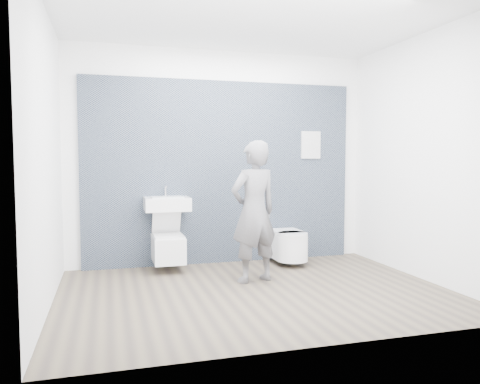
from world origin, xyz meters
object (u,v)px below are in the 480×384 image
object	(u,v)px
washbasin	(167,203)
toilet_rounded	(289,245)
toilet_square	(168,247)
visitor	(254,212)

from	to	relation	value
washbasin	toilet_rounded	xyz separation A→B (m)	(1.57, -0.13, -0.58)
washbasin	toilet_square	xyz separation A→B (m)	(-0.00, -0.06, -0.53)
toilet_square	toilet_rounded	bearing A→B (deg)	-2.73
toilet_rounded	visitor	bearing A→B (deg)	-134.86
toilet_rounded	visitor	distance (m)	1.13
washbasin	toilet_rounded	distance (m)	1.67
washbasin	toilet_rounded	size ratio (longest dim) A/B	0.82
washbasin	visitor	size ratio (longest dim) A/B	0.35
washbasin	toilet_rounded	world-z (taller)	washbasin
washbasin	visitor	bearing A→B (deg)	-44.18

